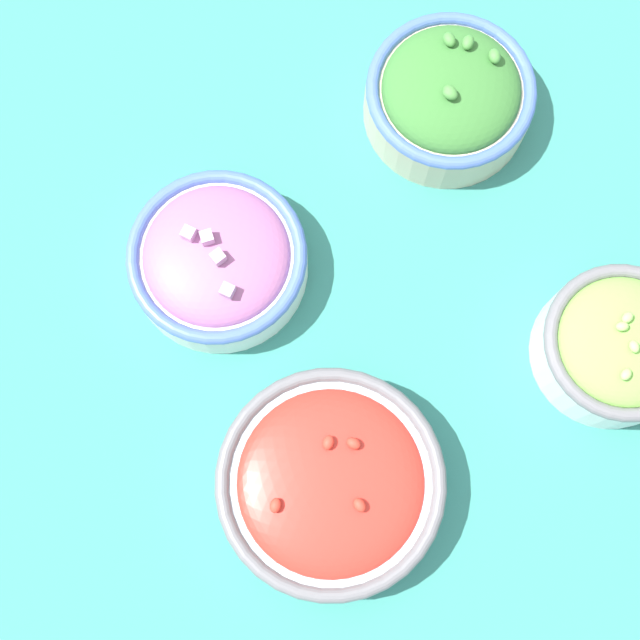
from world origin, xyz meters
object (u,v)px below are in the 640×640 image
at_px(bowl_broccoli, 449,96).
at_px(bowl_lettuce, 618,345).
at_px(bowl_cherry_tomatoes, 330,483).
at_px(bowl_red_onion, 218,259).

bearing_deg(bowl_broccoli, bowl_lettuce, -88.39).
height_order(bowl_broccoli, bowl_cherry_tomatoes, bowl_broccoli).
relative_size(bowl_cherry_tomatoes, bowl_lettuce, 1.40).
distance_m(bowl_broccoli, bowl_cherry_tomatoes, 0.37).
height_order(bowl_broccoli, bowl_lettuce, same).
bearing_deg(bowl_cherry_tomatoes, bowl_red_onion, 88.32).
bearing_deg(bowl_red_onion, bowl_lettuce, -41.50).
bearing_deg(bowl_lettuce, bowl_broccoli, 91.61).
bearing_deg(bowl_broccoli, bowl_red_onion, -172.09).
distance_m(bowl_cherry_tomatoes, bowl_lettuce, 0.27).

